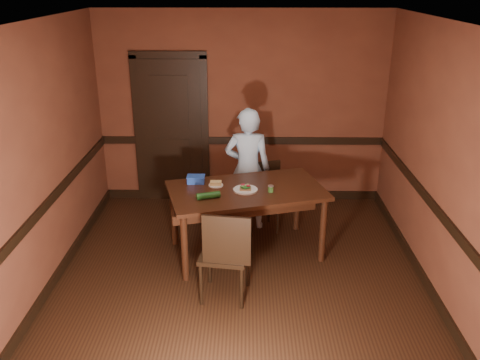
{
  "coord_description": "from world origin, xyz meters",
  "views": [
    {
      "loc": [
        0.08,
        -4.69,
        3.08
      ],
      "look_at": [
        0.0,
        0.35,
        1.05
      ],
      "focal_mm": 38.0,
      "sensor_mm": 36.0,
      "label": 1
    }
  ],
  "objects_px": {
    "chair_far": "(261,198)",
    "person": "(248,169)",
    "dining_table": "(246,221)",
    "sandwich_plate": "(245,189)",
    "sauce_jar": "(271,189)",
    "cheese_saucer": "(216,184)",
    "food_tub": "(196,179)",
    "chair_near": "(225,252)"
  },
  "relations": [
    {
      "from": "dining_table",
      "to": "chair_near",
      "type": "relative_size",
      "value": 1.74
    },
    {
      "from": "sandwich_plate",
      "to": "cheese_saucer",
      "type": "relative_size",
      "value": 1.61
    },
    {
      "from": "sandwich_plate",
      "to": "food_tub",
      "type": "xyz_separation_m",
      "value": [
        -0.58,
        0.22,
        0.02
      ]
    },
    {
      "from": "cheese_saucer",
      "to": "sauce_jar",
      "type": "bearing_deg",
      "value": -15.29
    },
    {
      "from": "chair_far",
      "to": "sauce_jar",
      "type": "distance_m",
      "value": 0.8
    },
    {
      "from": "dining_table",
      "to": "food_tub",
      "type": "relative_size",
      "value": 8.38
    },
    {
      "from": "food_tub",
      "to": "chair_near",
      "type": "bearing_deg",
      "value": -70.43
    },
    {
      "from": "chair_far",
      "to": "cheese_saucer",
      "type": "xyz_separation_m",
      "value": [
        -0.54,
        -0.5,
        0.4
      ]
    },
    {
      "from": "chair_near",
      "to": "food_tub",
      "type": "distance_m",
      "value": 1.19
    },
    {
      "from": "sauce_jar",
      "to": "cheese_saucer",
      "type": "distance_m",
      "value": 0.65
    },
    {
      "from": "dining_table",
      "to": "food_tub",
      "type": "xyz_separation_m",
      "value": [
        -0.59,
        0.17,
        0.45
      ]
    },
    {
      "from": "cheese_saucer",
      "to": "chair_far",
      "type": "bearing_deg",
      "value": 42.94
    },
    {
      "from": "person",
      "to": "sauce_jar",
      "type": "bearing_deg",
      "value": 109.84
    },
    {
      "from": "person",
      "to": "sauce_jar",
      "type": "distance_m",
      "value": 0.82
    },
    {
      "from": "dining_table",
      "to": "chair_near",
      "type": "distance_m",
      "value": 0.92
    },
    {
      "from": "dining_table",
      "to": "food_tub",
      "type": "height_order",
      "value": "food_tub"
    },
    {
      "from": "dining_table",
      "to": "sauce_jar",
      "type": "distance_m",
      "value": 0.53
    },
    {
      "from": "food_tub",
      "to": "sauce_jar",
      "type": "bearing_deg",
      "value": -16.52
    },
    {
      "from": "cheese_saucer",
      "to": "food_tub",
      "type": "xyz_separation_m",
      "value": [
        -0.24,
        0.08,
        0.02
      ]
    },
    {
      "from": "person",
      "to": "food_tub",
      "type": "height_order",
      "value": "person"
    },
    {
      "from": "cheese_saucer",
      "to": "food_tub",
      "type": "distance_m",
      "value": 0.25
    },
    {
      "from": "person",
      "to": "cheese_saucer",
      "type": "height_order",
      "value": "person"
    },
    {
      "from": "chair_near",
      "to": "person",
      "type": "height_order",
      "value": "person"
    },
    {
      "from": "sandwich_plate",
      "to": "cheese_saucer",
      "type": "distance_m",
      "value": 0.37
    },
    {
      "from": "sandwich_plate",
      "to": "sauce_jar",
      "type": "relative_size",
      "value": 3.62
    },
    {
      "from": "dining_table",
      "to": "chair_near",
      "type": "xyz_separation_m",
      "value": [
        -0.21,
        -0.89,
        0.09
      ]
    },
    {
      "from": "chair_far",
      "to": "person",
      "type": "relative_size",
      "value": 0.55
    },
    {
      "from": "dining_table",
      "to": "sandwich_plate",
      "type": "bearing_deg",
      "value": -117.38
    },
    {
      "from": "chair_far",
      "to": "food_tub",
      "type": "xyz_separation_m",
      "value": [
        -0.78,
        -0.42,
        0.43
      ]
    },
    {
      "from": "person",
      "to": "food_tub",
      "type": "xyz_separation_m",
      "value": [
        -0.61,
        -0.52,
        0.07
      ]
    },
    {
      "from": "dining_table",
      "to": "food_tub",
      "type": "bearing_deg",
      "value": 147.93
    },
    {
      "from": "person",
      "to": "sandwich_plate",
      "type": "relative_size",
      "value": 5.75
    },
    {
      "from": "sauce_jar",
      "to": "food_tub",
      "type": "height_order",
      "value": "food_tub"
    },
    {
      "from": "chair_far",
      "to": "sandwich_plate",
      "type": "bearing_deg",
      "value": -123.75
    },
    {
      "from": "sandwich_plate",
      "to": "food_tub",
      "type": "bearing_deg",
      "value": 158.9
    },
    {
      "from": "chair_far",
      "to": "person",
      "type": "bearing_deg",
      "value": 132.94
    },
    {
      "from": "sandwich_plate",
      "to": "sauce_jar",
      "type": "bearing_deg",
      "value": -6.4
    },
    {
      "from": "cheese_saucer",
      "to": "chair_near",
      "type": "bearing_deg",
      "value": -81.82
    },
    {
      "from": "chair_far",
      "to": "cheese_saucer",
      "type": "distance_m",
      "value": 0.84
    },
    {
      "from": "dining_table",
      "to": "sandwich_plate",
      "type": "relative_size",
      "value": 6.3
    },
    {
      "from": "sandwich_plate",
      "to": "cheese_saucer",
      "type": "height_order",
      "value": "sandwich_plate"
    },
    {
      "from": "chair_far",
      "to": "sauce_jar",
      "type": "xyz_separation_m",
      "value": [
        0.09,
        -0.67,
        0.42
      ]
    }
  ]
}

